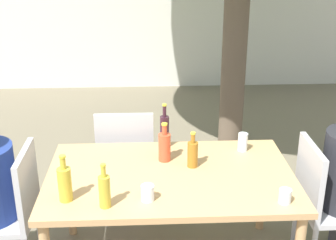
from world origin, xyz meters
name	(u,v)px	position (x,y,z in m)	size (l,w,h in m)	color
dining_table_front	(170,184)	(0.00, 0.00, 0.66)	(1.57, 0.98, 0.73)	tan
patio_chair_0	(12,207)	(-1.02, 0.00, 0.52)	(0.44, 0.44, 0.91)	#B2B2B7
patio_chair_1	(324,199)	(1.02, 0.00, 0.52)	(0.44, 0.44, 0.91)	#B2B2B7
patio_chair_2	(126,155)	(-0.31, 0.72, 0.52)	(0.44, 0.44, 0.91)	#B2B2B7
wine_bottle_0	(165,130)	(-0.02, 0.41, 0.86)	(0.06, 0.06, 0.32)	#331923
amber_bottle_1	(193,153)	(0.15, 0.10, 0.82)	(0.07, 0.07, 0.24)	#9E661E
soda_bottle_2	(165,146)	(-0.03, 0.20, 0.83)	(0.08, 0.08, 0.27)	#DB4C2D
oil_cruet_3	(105,190)	(-0.38, -0.36, 0.83)	(0.07, 0.07, 0.27)	gold
oil_cruet_4	(65,183)	(-0.61, -0.28, 0.84)	(0.08, 0.08, 0.28)	gold
drinking_glass_0	(148,193)	(-0.15, -0.30, 0.78)	(0.08, 0.08, 0.09)	white
drinking_glass_1	(243,142)	(0.53, 0.32, 0.79)	(0.07, 0.07, 0.13)	silver
drinking_glass_2	(285,196)	(0.63, -0.37, 0.77)	(0.07, 0.07, 0.08)	silver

